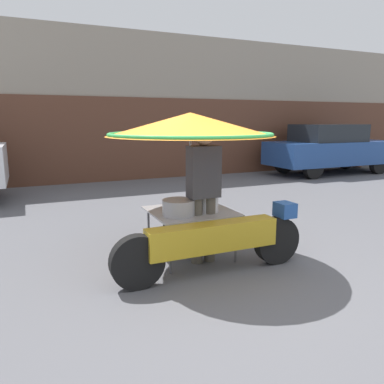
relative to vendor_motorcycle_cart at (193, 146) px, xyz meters
The scene contains 6 objects.
ground_plane 1.65m from the vendor_motorcycle_cart, 82.23° to the right, with size 36.00×36.00×0.00m, color #56565B.
shopfront_building 7.68m from the vendor_motorcycle_cart, 89.19° to the left, with size 28.00×2.06×4.26m.
vendor_motorcycle_cart is the anchor object (origin of this frame).
vendor_person 0.53m from the vendor_motorcycle_cart, 64.40° to the right, with size 0.38×0.23×1.68m.
parked_car 9.05m from the vendor_motorcycle_cart, 35.73° to the left, with size 4.44×1.67×1.62m.
potted_plant 11.43m from the vendor_motorcycle_cart, 32.92° to the left, with size 0.74×0.74×0.97m.
Camera 1 is at (-1.98, -3.40, 1.76)m, focal length 35.00 mm.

